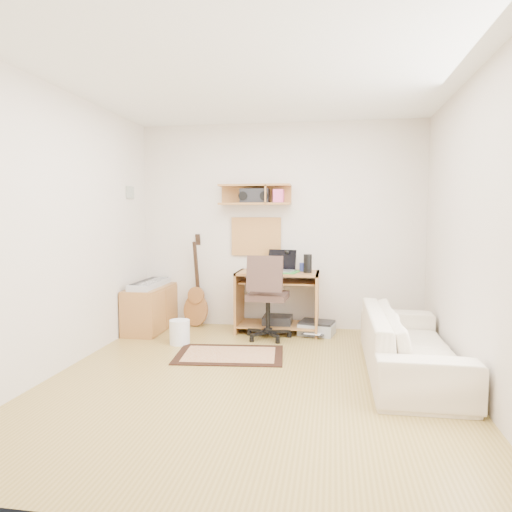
% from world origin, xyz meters
% --- Properties ---
extents(floor, '(3.60, 4.00, 0.01)m').
position_xyz_m(floor, '(0.00, 0.00, -0.01)').
color(floor, '#AB8D47').
rests_on(floor, ground).
extents(ceiling, '(3.60, 4.00, 0.01)m').
position_xyz_m(ceiling, '(0.00, 0.00, 2.60)').
color(ceiling, white).
rests_on(ceiling, ground).
extents(back_wall, '(3.60, 0.01, 2.60)m').
position_xyz_m(back_wall, '(0.00, 2.00, 1.30)').
color(back_wall, beige).
rests_on(back_wall, ground).
extents(left_wall, '(0.01, 4.00, 2.60)m').
position_xyz_m(left_wall, '(-1.80, 0.00, 1.30)').
color(left_wall, beige).
rests_on(left_wall, ground).
extents(right_wall, '(0.01, 4.00, 2.60)m').
position_xyz_m(right_wall, '(1.80, 0.00, 1.30)').
color(right_wall, beige).
rests_on(right_wall, ground).
extents(wall_shelf, '(0.90, 0.25, 0.26)m').
position_xyz_m(wall_shelf, '(-0.30, 1.88, 1.70)').
color(wall_shelf, '#AB733C').
rests_on(wall_shelf, back_wall).
extents(cork_board, '(0.64, 0.03, 0.49)m').
position_xyz_m(cork_board, '(-0.30, 1.98, 1.17)').
color(cork_board, tan).
rests_on(cork_board, back_wall).
extents(wall_photo, '(0.02, 0.20, 0.15)m').
position_xyz_m(wall_photo, '(-1.79, 1.50, 1.72)').
color(wall_photo, '#4C8CBF').
rests_on(wall_photo, left_wall).
extents(desk, '(1.00, 0.55, 0.75)m').
position_xyz_m(desk, '(0.01, 1.73, 0.38)').
color(desk, '#AB733C').
rests_on(desk, floor).
extents(laptop, '(0.42, 0.42, 0.27)m').
position_xyz_m(laptop, '(0.03, 1.71, 0.89)').
color(laptop, silver).
rests_on(laptop, desk).
extents(speaker, '(0.10, 0.10, 0.22)m').
position_xyz_m(speaker, '(0.38, 1.68, 0.86)').
color(speaker, black).
rests_on(speaker, desk).
extents(desk_lamp, '(0.09, 0.09, 0.26)m').
position_xyz_m(desk_lamp, '(0.16, 1.87, 0.88)').
color(desk_lamp, black).
rests_on(desk_lamp, desk).
extents(pencil_cup, '(0.07, 0.07, 0.10)m').
position_xyz_m(pencil_cup, '(0.30, 1.83, 0.80)').
color(pencil_cup, navy).
rests_on(pencil_cup, desk).
extents(boombox, '(0.36, 0.16, 0.18)m').
position_xyz_m(boombox, '(-0.30, 1.87, 1.68)').
color(boombox, black).
rests_on(boombox, wall_shelf).
extents(rug, '(1.16, 0.84, 0.01)m').
position_xyz_m(rug, '(-0.36, 0.66, 0.01)').
color(rug, beige).
rests_on(rug, floor).
extents(task_chair, '(0.53, 0.53, 1.00)m').
position_xyz_m(task_chair, '(-0.06, 1.40, 0.50)').
color(task_chair, '#3B2922').
rests_on(task_chair, floor).
extents(cabinet, '(0.40, 0.90, 0.55)m').
position_xyz_m(cabinet, '(-1.58, 1.55, 0.28)').
color(cabinet, '#AB733C').
rests_on(cabinet, floor).
extents(music_keyboard, '(0.26, 0.82, 0.07)m').
position_xyz_m(music_keyboard, '(-1.58, 1.55, 0.59)').
color(music_keyboard, '#B2B5BA').
rests_on(music_keyboard, cabinet).
extents(guitar, '(0.34, 0.23, 1.20)m').
position_xyz_m(guitar, '(-1.08, 1.86, 0.60)').
color(guitar, '#945C2D').
rests_on(guitar, floor).
extents(waste_basket, '(0.29, 0.29, 0.27)m').
position_xyz_m(waste_basket, '(-1.01, 0.99, 0.14)').
color(waste_basket, white).
rests_on(waste_basket, floor).
extents(printer, '(0.47, 0.40, 0.15)m').
position_xyz_m(printer, '(0.50, 1.67, 0.09)').
color(printer, '#A5A8AA').
rests_on(printer, floor).
extents(sofa, '(0.57, 1.95, 0.76)m').
position_xyz_m(sofa, '(1.38, 0.39, 0.38)').
color(sofa, beige).
rests_on(sofa, floor).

